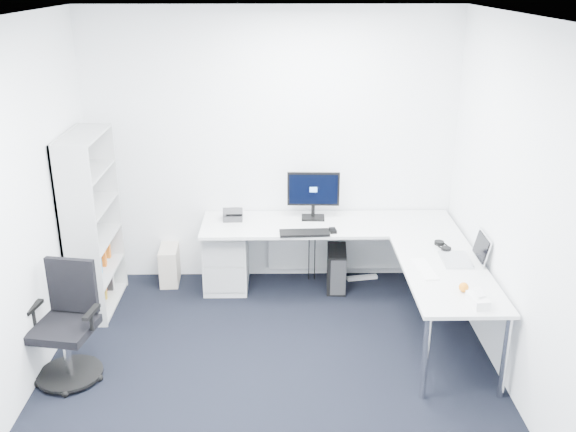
{
  "coord_description": "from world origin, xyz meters",
  "views": [
    {
      "loc": [
        0.07,
        -3.98,
        2.98
      ],
      "look_at": [
        0.15,
        1.05,
        1.05
      ],
      "focal_mm": 40.0,
      "sensor_mm": 36.0,
      "label": 1
    }
  ],
  "objects_px": {
    "bookshelf": "(92,223)",
    "monitor": "(313,195)",
    "task_chair": "(63,326)",
    "laptop": "(457,248)",
    "l_desk": "(330,272)"
  },
  "relations": [
    {
      "from": "bookshelf",
      "to": "task_chair",
      "type": "bearing_deg",
      "value": -87.03
    },
    {
      "from": "bookshelf",
      "to": "laptop",
      "type": "bearing_deg",
      "value": -10.43
    },
    {
      "from": "l_desk",
      "to": "bookshelf",
      "type": "bearing_deg",
      "value": 178.68
    },
    {
      "from": "laptop",
      "to": "task_chair",
      "type": "bearing_deg",
      "value": -168.31
    },
    {
      "from": "bookshelf",
      "to": "monitor",
      "type": "bearing_deg",
      "value": 11.47
    },
    {
      "from": "bookshelf",
      "to": "task_chair",
      "type": "distance_m",
      "value": 1.24
    },
    {
      "from": "monitor",
      "to": "task_chair",
      "type": "bearing_deg",
      "value": -138.75
    },
    {
      "from": "task_chair",
      "to": "monitor",
      "type": "bearing_deg",
      "value": 48.94
    },
    {
      "from": "task_chair",
      "to": "laptop",
      "type": "xyz_separation_m",
      "value": [
        3.11,
        0.6,
        0.37
      ]
    },
    {
      "from": "bookshelf",
      "to": "l_desk",
      "type": "bearing_deg",
      "value": -1.32
    },
    {
      "from": "monitor",
      "to": "laptop",
      "type": "xyz_separation_m",
      "value": [
        1.14,
        -1.0,
        -0.12
      ]
    },
    {
      "from": "l_desk",
      "to": "laptop",
      "type": "relative_size",
      "value": 7.09
    },
    {
      "from": "l_desk",
      "to": "task_chair",
      "type": "relative_size",
      "value": 2.61
    },
    {
      "from": "l_desk",
      "to": "monitor",
      "type": "xyz_separation_m",
      "value": [
        -0.14,
        0.46,
        0.6
      ]
    },
    {
      "from": "monitor",
      "to": "l_desk",
      "type": "bearing_deg",
      "value": -70.53
    }
  ]
}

